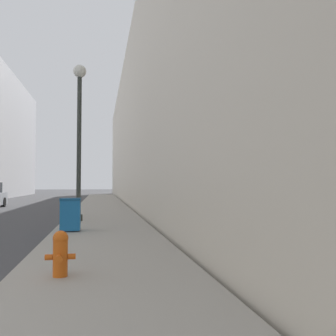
# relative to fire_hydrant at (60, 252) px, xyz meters

# --- Properties ---
(sidewalk_right) EXTENTS (3.20, 60.00, 0.14)m
(sidewalk_right) POSITION_rel_fire_hydrant_xyz_m (0.76, 15.71, -0.45)
(sidewalk_right) COLOR #9E998E
(sidewalk_right) RESTS_ON ground
(building_right_stone) EXTENTS (12.00, 60.00, 11.85)m
(building_right_stone) POSITION_rel_fire_hydrant_xyz_m (8.46, 23.71, 5.41)
(building_right_stone) COLOR beige
(building_right_stone) RESTS_ON ground
(fire_hydrant) EXTENTS (0.47, 0.36, 0.72)m
(fire_hydrant) POSITION_rel_fire_hydrant_xyz_m (0.00, 0.00, 0.00)
(fire_hydrant) COLOR #D15614
(fire_hydrant) RESTS_ON sidewalk_right
(trash_bin) EXTENTS (0.61, 0.61, 1.02)m
(trash_bin) POSITION_rel_fire_hydrant_xyz_m (-0.29, 5.79, 0.14)
(trash_bin) COLOR #19609E
(trash_bin) RESTS_ON sidewalk_right
(lamppost) EXTENTS (0.52, 0.52, 6.21)m
(lamppost) POSITION_rel_fire_hydrant_xyz_m (-0.23, 8.97, 3.52)
(lamppost) COLOR #2D332D
(lamppost) RESTS_ON sidewalk_right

